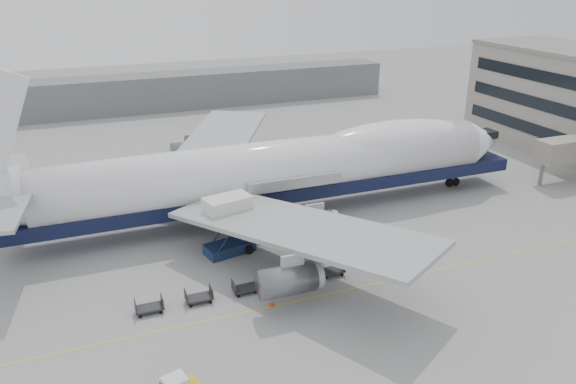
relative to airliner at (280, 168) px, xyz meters
name	(u,v)px	position (x,y,z in m)	size (l,w,h in m)	color
ground	(317,260)	(-0.64, -12.00, -5.62)	(260.00, 260.00, 0.00)	gray
apron_line	(345,290)	(-0.64, -18.00, -5.62)	(60.00, 0.15, 0.01)	gold
hangar	(127,94)	(-10.64, 58.00, -2.12)	(110.00, 8.00, 7.00)	slate
airliner	(280,168)	(0.00, 0.00, 0.00)	(67.00, 55.30, 19.98)	white
catering_truck	(228,222)	(-8.25, -7.18, -2.19)	(5.29, 4.11, 6.08)	navy
traffic_cone	(272,302)	(-7.58, -17.82, -5.32)	(0.43, 0.43, 0.64)	#EC430C
dolly_0	(149,307)	(-17.46, -15.05, -5.09)	(2.30, 1.35, 1.30)	#2D2D30
dolly_1	(199,297)	(-13.24, -15.05, -5.09)	(2.30, 1.35, 1.30)	#2D2D30
dolly_2	(246,287)	(-9.01, -15.05, -5.09)	(2.30, 1.35, 1.30)	#2D2D30
dolly_3	(290,278)	(-4.79, -15.05, -5.09)	(2.30, 1.35, 1.30)	#2D2D30
dolly_4	(332,270)	(-0.56, -15.05, -5.09)	(2.30, 1.35, 1.30)	#2D2D30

